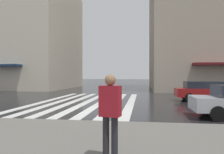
% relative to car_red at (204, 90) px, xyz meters
% --- Properties ---
extents(ground_plane, '(220.00, 220.00, 0.00)m').
position_rel_car_red_xyz_m(ground_plane, '(-5.50, 7.00, -0.76)').
color(ground_plane, black).
extents(zebra_crossing, '(13.00, 6.50, 0.01)m').
position_rel_car_red_xyz_m(zebra_crossing, '(-1.50, 8.18, -0.75)').
color(zebra_crossing, silver).
rests_on(zebra_crossing, ground_plane).
extents(haussmann_block_mid, '(15.34, 20.96, 18.19)m').
position_rel_car_red_xyz_m(haussmann_block_mid, '(14.06, 25.40, 8.15)').
color(haussmann_block_mid, beige).
rests_on(haussmann_block_mid, ground_plane).
extents(car_red, '(1.85, 4.10, 1.41)m').
position_rel_car_red_xyz_m(car_red, '(0.00, 0.00, 0.00)').
color(car_red, maroon).
rests_on(car_red, ground_plane).
extents(pedestrian_in_red_jacket, '(0.32, 0.44, 1.68)m').
position_rel_car_red_xyz_m(pedestrian_in_red_jacket, '(-12.17, 5.04, 0.38)').
color(pedestrian_in_red_jacket, maroon).
rests_on(pedestrian_in_red_jacket, sidewalk_pavement).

